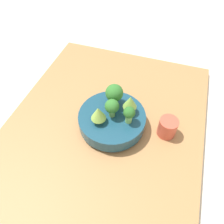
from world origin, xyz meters
TOP-DOWN VIEW (x-y plane):
  - ground_plane at (0.00, 0.00)m, footprint 6.00×6.00m
  - table at (0.00, 0.00)m, footprint 1.07×0.80m
  - bowl at (0.04, -0.03)m, footprint 0.27×0.27m
  - romanesco_piece_far at (-0.01, 0.01)m, footprint 0.06×0.06m
  - broccoli_floret_right at (0.10, -0.02)m, footprint 0.07×0.07m
  - romanesco_piece_near at (0.07, -0.09)m, footprint 0.05×0.05m
  - broccoli_floret_center at (0.04, -0.03)m, footprint 0.05×0.05m
  - broccoli_floret_front at (0.03, -0.10)m, footprint 0.04×0.04m
  - cup at (0.07, -0.25)m, footprint 0.07×0.07m

SIDE VIEW (x-z plane):
  - ground_plane at x=0.00m, z-range 0.00..0.00m
  - table at x=0.00m, z-range 0.00..0.03m
  - bowl at x=0.04m, z-range 0.04..0.11m
  - cup at x=0.07m, z-range 0.03..0.11m
  - broccoli_floret_front at x=0.03m, z-range 0.11..0.19m
  - romanesco_piece_far at x=-0.01m, z-range 0.11..0.19m
  - broccoli_floret_center at x=0.04m, z-range 0.11..0.19m
  - romanesco_piece_near at x=0.07m, z-range 0.11..0.20m
  - broccoli_floret_right at x=0.10m, z-range 0.11..0.21m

